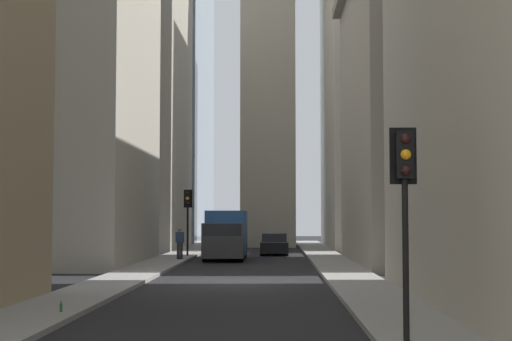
# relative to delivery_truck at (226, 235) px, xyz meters

# --- Properties ---
(ground_plane) EXTENTS (135.00, 135.00, 0.00)m
(ground_plane) POSITION_rel_delivery_truck_xyz_m (-15.35, -1.40, -1.46)
(ground_plane) COLOR black
(sidewalk_right) EXTENTS (90.00, 2.20, 0.14)m
(sidewalk_right) POSITION_rel_delivery_truck_xyz_m (-15.35, 3.10, -1.39)
(sidewalk_right) COLOR gray
(sidewalk_right) RESTS_ON ground_plane
(sidewalk_left) EXTENTS (90.00, 2.20, 0.14)m
(sidewalk_left) POSITION_rel_delivery_truck_xyz_m (-15.35, -5.90, -1.39)
(sidewalk_left) COLOR gray
(sidewalk_left) RESTS_ON ground_plane
(building_left_midfar) EXTENTS (14.67, 10.50, 18.24)m
(building_left_midfar) POSITION_rel_delivery_truck_xyz_m (-3.88, -11.99, 7.67)
(building_left_midfar) COLOR gray
(building_left_midfar) RESTS_ON ground_plane
(building_left_far) EXTENTS (16.12, 10.50, 28.47)m
(building_left_far) POSITION_rel_delivery_truck_xyz_m (16.36, -11.99, 12.79)
(building_left_far) COLOR beige
(building_left_far) RESTS_ON ground_plane
(building_right_far) EXTENTS (12.72, 10.50, 30.27)m
(building_right_far) POSITION_rel_delivery_truck_xyz_m (13.22, 9.19, 13.69)
(building_right_far) COLOR #A8A091
(building_right_far) RESTS_ON ground_plane
(church_spire) EXTENTS (4.93, 4.93, 36.41)m
(church_spire) POSITION_rel_delivery_truck_xyz_m (18.76, -2.28, 17.55)
(church_spire) COLOR #A8A091
(church_spire) RESTS_ON ground_plane
(delivery_truck) EXTENTS (6.46, 2.25, 2.84)m
(delivery_truck) POSITION_rel_delivery_truck_xyz_m (0.00, 0.00, 0.00)
(delivery_truck) COLOR #285699
(delivery_truck) RESTS_ON ground_plane
(sedan_black) EXTENTS (4.30, 1.78, 1.42)m
(sedan_black) POSITION_rel_delivery_truck_xyz_m (5.49, -2.80, -0.80)
(sedan_black) COLOR black
(sedan_black) RESTS_ON ground_plane
(traffic_light_foreground) EXTENTS (0.43, 0.52, 4.09)m
(traffic_light_foreground) POSITION_rel_delivery_truck_xyz_m (-29.26, -5.34, 1.69)
(traffic_light_foreground) COLOR black
(traffic_light_foreground) RESTS_ON sidewalk_left
(traffic_light_midblock) EXTENTS (0.43, 0.52, 4.01)m
(traffic_light_midblock) POSITION_rel_delivery_truck_xyz_m (1.89, 2.46, 1.63)
(traffic_light_midblock) COLOR black
(traffic_light_midblock) RESTS_ON sidewalk_right
(pedestrian) EXTENTS (0.26, 0.44, 1.77)m
(pedestrian) POSITION_rel_delivery_truck_xyz_m (-1.84, 2.46, -0.35)
(pedestrian) COLOR #33333D
(pedestrian) RESTS_ON sidewalk_right
(discarded_bottle) EXTENTS (0.07, 0.07, 0.27)m
(discarded_bottle) POSITION_rel_delivery_truck_xyz_m (-24.91, 2.48, -1.21)
(discarded_bottle) COLOR #236033
(discarded_bottle) RESTS_ON sidewalk_right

